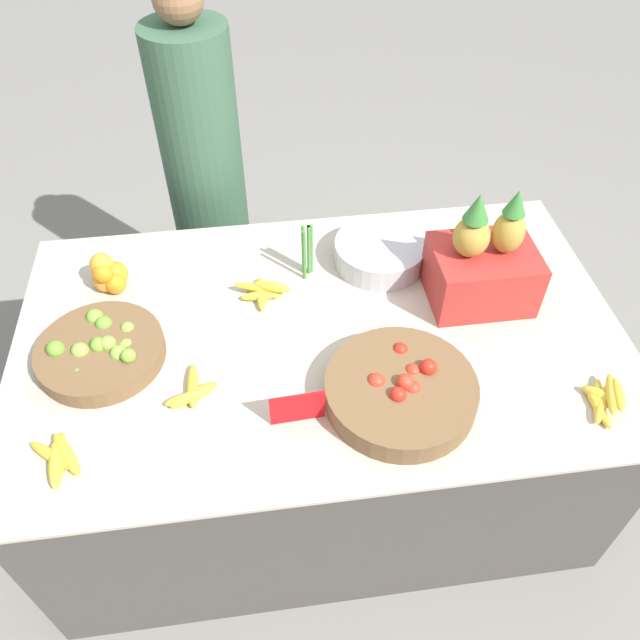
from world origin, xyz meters
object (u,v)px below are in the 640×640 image
object	(u,v)px
tomato_basket	(401,390)
produce_crate	(483,266)
metal_bowl	(380,252)
price_sign	(298,408)
vendor_person	(208,191)
lime_bowl	(101,350)

from	to	relation	value
tomato_basket	produce_crate	size ratio (longest dim) A/B	1.04
metal_bowl	price_sign	bearing A→B (deg)	-119.62
produce_crate	vendor_person	xyz separation A→B (m)	(-0.87, 0.79, -0.18)
tomato_basket	vendor_person	size ratio (longest dim) A/B	0.28
price_sign	produce_crate	world-z (taller)	produce_crate
lime_bowl	price_sign	size ratio (longest dim) A/B	2.48
metal_bowl	price_sign	size ratio (longest dim) A/B	2.07
produce_crate	vendor_person	world-z (taller)	vendor_person
produce_crate	tomato_basket	bearing A→B (deg)	-132.16
tomato_basket	lime_bowl	bearing A→B (deg)	162.36
metal_bowl	produce_crate	distance (m)	0.36
vendor_person	metal_bowl	bearing A→B (deg)	-44.65
produce_crate	vendor_person	size ratio (longest dim) A/B	0.26
lime_bowl	tomato_basket	world-z (taller)	tomato_basket
lime_bowl	produce_crate	bearing A→B (deg)	5.12
metal_bowl	produce_crate	bearing A→B (deg)	-37.03
price_sign	vendor_person	bearing A→B (deg)	98.22
tomato_basket	metal_bowl	distance (m)	0.59
price_sign	lime_bowl	bearing A→B (deg)	148.30
tomato_basket	price_sign	xyz separation A→B (m)	(-0.29, -0.03, 0.02)
metal_bowl	price_sign	distance (m)	0.71
price_sign	produce_crate	distance (m)	0.75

